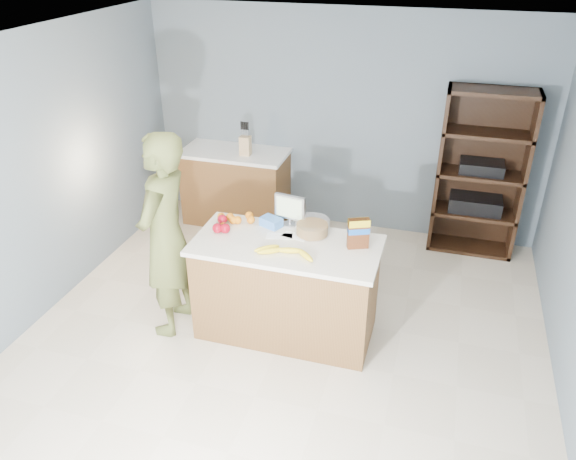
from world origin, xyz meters
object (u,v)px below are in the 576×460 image
(person, at_px, (166,236))
(tv, at_px, (290,209))
(shelving_unit, at_px, (480,175))
(cereal_box, at_px, (358,231))
(counter_peninsula, at_px, (286,292))

(person, xyz_separation_m, tv, (0.94, 0.52, 0.14))
(tv, bearing_deg, shelving_unit, 46.93)
(shelving_unit, bearing_deg, cereal_box, -116.56)
(counter_peninsula, distance_m, person, 1.14)
(person, xyz_separation_m, cereal_box, (1.58, 0.30, 0.14))
(person, relative_size, tv, 6.49)
(counter_peninsula, relative_size, tv, 5.53)
(counter_peninsula, height_order, person, person)
(tv, height_order, cereal_box, tv)
(counter_peninsula, distance_m, shelving_unit, 2.61)
(person, distance_m, tv, 1.08)
(counter_peninsula, xyz_separation_m, cereal_box, (0.58, 0.10, 0.64))
(cereal_box, bearing_deg, shelving_unit, 63.44)
(tv, relative_size, cereal_box, 1.09)
(person, height_order, cereal_box, person)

